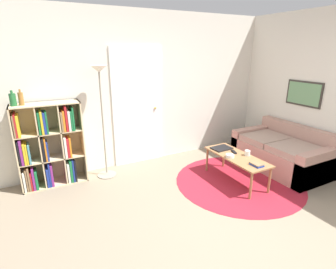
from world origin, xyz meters
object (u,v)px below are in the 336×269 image
coffee_table (237,159)px  couch (283,153)px  bottle_middle (21,99)px  floor_lamp (101,94)px  bowl (230,156)px  cup (247,153)px  bookshelf (49,147)px  laptop (221,148)px  bottle_left (13,99)px

coffee_table → couch: bearing=1.2°
bottle_middle → floor_lamp: bearing=-5.0°
bowl → cup: size_ratio=1.53×
bookshelf → coffee_table: (2.54, -1.23, -0.23)m
bookshelf → bowl: 2.71m
floor_lamp → couch: (2.82, -1.10, -1.08)m
laptop → bookshelf: bearing=160.7°
cup → bowl: bearing=166.1°
bottle_middle → cup: bearing=-23.5°
floor_lamp → laptop: size_ratio=5.39×
couch → cup: bearing=-174.7°
floor_lamp → laptop: 2.09m
bookshelf → bottle_middle: bearing=-175.6°
laptop → bottle_left: bearing=163.2°
bookshelf → bottle_middle: bottle_middle is taller
bowl → laptop: bearing=71.8°
laptop → bottle_left: 3.13m
cup → floor_lamp: bearing=147.9°
floor_lamp → cup: size_ratio=21.21×
couch → bottle_left: (-3.97, 1.19, 1.07)m
couch → bowl: (-1.21, -0.02, 0.18)m
floor_lamp → bottle_left: bearing=175.4°
bookshelf → coffee_table: size_ratio=1.14×
couch → bottle_middle: 4.19m
floor_lamp → bowl: bearing=-34.7°
laptop → bottle_middle: bearing=162.7°
bookshelf → couch: 3.83m
laptop → bottle_middle: (-2.77, 0.86, 0.91)m
coffee_table → bottle_left: 3.27m
couch → cup: 0.96m
couch → laptop: 1.16m
couch → bowl: 1.23m
floor_lamp → bowl: size_ratio=13.86×
coffee_table → laptop: size_ratio=3.36×
bookshelf → laptop: size_ratio=3.85×
bookshelf → laptop: bearing=-19.3°
couch → bottle_left: size_ratio=7.28×
cup → bottle_middle: bottle_middle is taller
coffee_table → bottle_middle: 3.19m
bookshelf → floor_lamp: 1.10m
floor_lamp → bookshelf: bearing=172.2°
laptop → bowl: size_ratio=2.57×
bowl → cup: (0.28, -0.07, 0.02)m
couch → bottle_middle: bearing=162.9°
bowl → cup: cup is taller
bottle_left → bottle_middle: bearing=-0.3°
bowl → bookshelf: bearing=153.1°
floor_lamp → bottle_left: floor_lamp is taller
couch → cup: couch is taller
floor_lamp → cup: floor_lamp is taller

